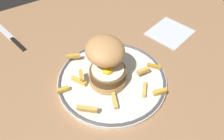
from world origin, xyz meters
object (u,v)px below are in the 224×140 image
object	(u,v)px
knife	(12,38)
napkin	(170,32)
burger	(106,62)
dinner_plate	(112,80)

from	to	relation	value
knife	napkin	distance (cm)	49.97
burger	knife	xyz separation A→B (cm)	(-16.50, 30.27, -7.05)
knife	napkin	world-z (taller)	knife
dinner_plate	knife	xyz separation A→B (cm)	(-17.56, 31.12, -0.58)
knife	napkin	xyz separation A→B (cm)	(44.20, -23.31, -0.06)
dinner_plate	burger	size ratio (longest dim) A/B	2.25
burger	knife	size ratio (longest dim) A/B	0.70
burger	knife	bearing A→B (deg)	118.60
dinner_plate	burger	world-z (taller)	burger
burger	napkin	world-z (taller)	burger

